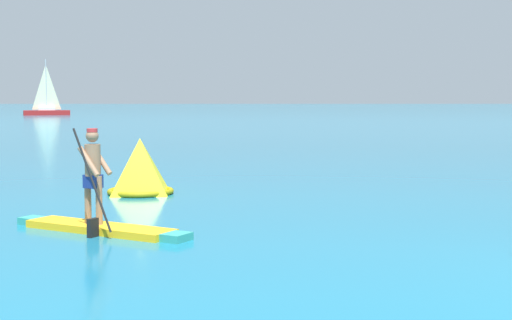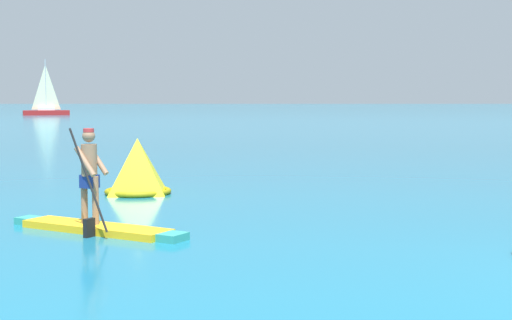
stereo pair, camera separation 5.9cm
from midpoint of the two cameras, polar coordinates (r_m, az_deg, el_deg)
The scene contains 3 objects.
paddleboarder_near_left at distance 12.55m, azimuth -12.07°, elevation -3.98°, with size 3.21×2.08×1.75m.
race_marker_buoy at distance 17.22m, azimuth -8.90°, elevation -0.69°, with size 1.80×1.80×1.28m.
sailboat_left_horizon at distance 92.66m, azimuth -15.74°, elevation 3.96°, with size 5.48×2.91×6.71m.
Camera 2 is at (-5.68, -8.41, 2.24)m, focal length 51.95 mm.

